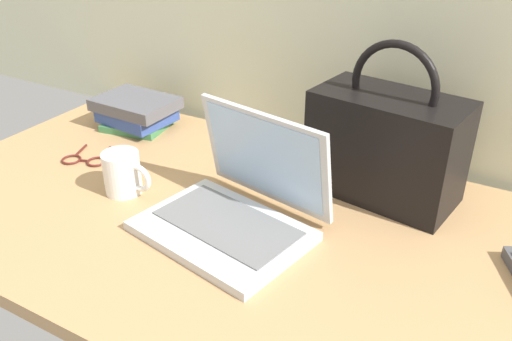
% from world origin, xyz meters
% --- Properties ---
extents(desk, '(1.60, 0.76, 0.03)m').
position_xyz_m(desk, '(0.00, 0.00, 0.01)').
color(desk, tan).
rests_on(desk, ground).
extents(laptop, '(0.35, 0.31, 0.22)m').
position_xyz_m(laptop, '(-0.07, -0.02, 0.08)').
color(laptop, silver).
rests_on(laptop, desk).
extents(coffee_mug, '(0.12, 0.08, 0.09)m').
position_xyz_m(coffee_mug, '(-0.34, -0.03, 0.08)').
color(coffee_mug, white).
rests_on(coffee_mug, desk).
extents(remote_control_far, '(0.13, 0.16, 0.02)m').
position_xyz_m(remote_control_far, '(-0.15, 0.25, 0.04)').
color(remote_control_far, black).
rests_on(remote_control_far, desk).
extents(eyeglasses, '(0.12, 0.13, 0.01)m').
position_xyz_m(eyeglasses, '(-0.53, 0.03, 0.03)').
color(eyeglasses, '#591E19').
rests_on(eyeglasses, desk).
extents(handbag, '(0.32, 0.20, 0.33)m').
position_xyz_m(handbag, '(0.13, 0.24, 0.15)').
color(handbag, black).
rests_on(handbag, desk).
extents(book_stack, '(0.21, 0.16, 0.08)m').
position_xyz_m(book_stack, '(-0.55, 0.25, 0.07)').
color(book_stack, '#3F7F4C').
rests_on(book_stack, desk).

